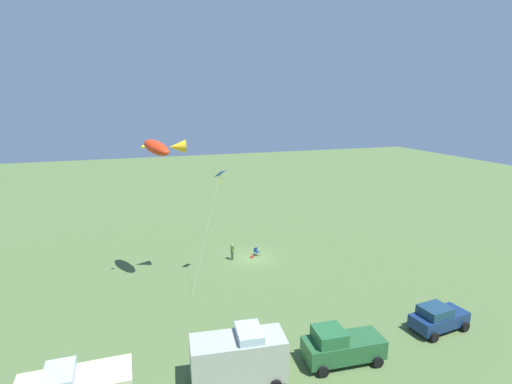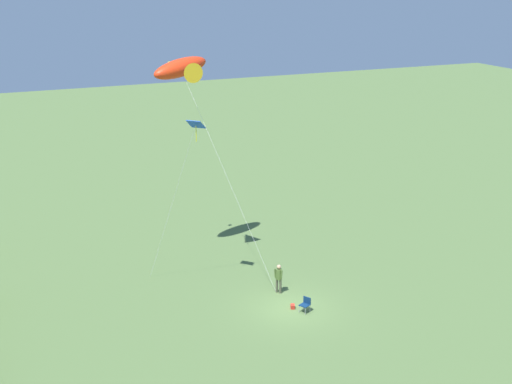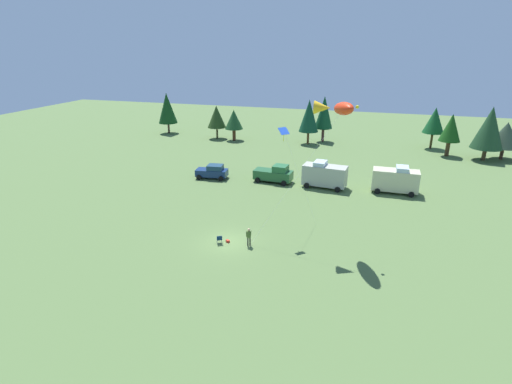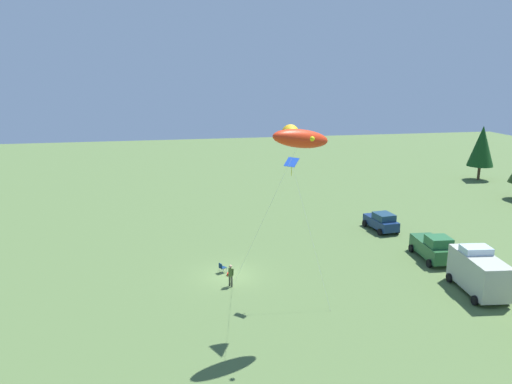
{
  "view_description": "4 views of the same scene",
  "coord_description": "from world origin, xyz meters",
  "px_view_note": "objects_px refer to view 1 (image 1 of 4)",
  "views": [
    {
      "loc": [
        11.96,
        36.86,
        15.99
      ],
      "look_at": [
        0.39,
        2.37,
        7.58
      ],
      "focal_mm": 28.0,
      "sensor_mm": 36.0,
      "label": 1
    },
    {
      "loc": [
        -31.57,
        15.87,
        17.86
      ],
      "look_at": [
        -0.31,
        2.27,
        7.08
      ],
      "focal_mm": 50.0,
      "sensor_mm": 36.0,
      "label": 2
    },
    {
      "loc": [
        11.8,
        -30.73,
        17.17
      ],
      "look_at": [
        1.88,
        2.76,
        4.12
      ],
      "focal_mm": 28.0,
      "sensor_mm": 36.0,
      "label": 3
    },
    {
      "loc": [
        36.79,
        -4.92,
        16.05
      ],
      "look_at": [
        1.5,
        1.87,
        7.14
      ],
      "focal_mm": 35.0,
      "sensor_mm": 36.0,
      "label": 4
    }
  ],
  "objects_px": {
    "folding_chair": "(256,251)",
    "backpack_on_grass": "(252,257)",
    "person_kite_flyer": "(232,250)",
    "car_navy_hatch": "(438,318)",
    "truck_green_flatbed": "(341,346)",
    "kite_large_fish": "(161,147)",
    "kite_diamond_blue": "(219,177)",
    "van_motorhome_grey": "(239,357)"
  },
  "relations": [
    {
      "from": "folding_chair",
      "to": "backpack_on_grass",
      "type": "xyz_separation_m",
      "value": [
        0.62,
        0.47,
        -0.38
      ]
    },
    {
      "from": "person_kite_flyer",
      "to": "car_navy_hatch",
      "type": "relative_size",
      "value": 0.4
    },
    {
      "from": "person_kite_flyer",
      "to": "truck_green_flatbed",
      "type": "relative_size",
      "value": 0.34
    },
    {
      "from": "folding_chair",
      "to": "kite_large_fish",
      "type": "xyz_separation_m",
      "value": [
        9.5,
        3.53,
        11.66
      ]
    },
    {
      "from": "truck_green_flatbed",
      "to": "kite_diamond_blue",
      "type": "xyz_separation_m",
      "value": [
        4.27,
        -13.8,
        8.38
      ]
    },
    {
      "from": "folding_chair",
      "to": "backpack_on_grass",
      "type": "relative_size",
      "value": 2.56
    },
    {
      "from": "car_navy_hatch",
      "to": "truck_green_flatbed",
      "type": "distance_m",
      "value": 8.41
    },
    {
      "from": "truck_green_flatbed",
      "to": "van_motorhome_grey",
      "type": "xyz_separation_m",
      "value": [
        6.54,
        -0.23,
        0.54
      ]
    },
    {
      "from": "backpack_on_grass",
      "to": "van_motorhome_grey",
      "type": "bearing_deg",
      "value": 69.68
    },
    {
      "from": "person_kite_flyer",
      "to": "car_navy_hatch",
      "type": "xyz_separation_m",
      "value": [
        -10.48,
        16.98,
        -0.07
      ]
    },
    {
      "from": "van_motorhome_grey",
      "to": "car_navy_hatch",
      "type": "bearing_deg",
      "value": 8.98
    },
    {
      "from": "backpack_on_grass",
      "to": "car_navy_hatch",
      "type": "height_order",
      "value": "car_navy_hatch"
    },
    {
      "from": "person_kite_flyer",
      "to": "van_motorhome_grey",
      "type": "distance_m",
      "value": 18.23
    },
    {
      "from": "person_kite_flyer",
      "to": "van_motorhome_grey",
      "type": "height_order",
      "value": "van_motorhome_grey"
    },
    {
      "from": "kite_large_fish",
      "to": "van_motorhome_grey",
      "type": "bearing_deg",
      "value": 99.32
    },
    {
      "from": "car_navy_hatch",
      "to": "kite_diamond_blue",
      "type": "relative_size",
      "value": 0.43
    },
    {
      "from": "car_navy_hatch",
      "to": "van_motorhome_grey",
      "type": "height_order",
      "value": "van_motorhome_grey"
    },
    {
      "from": "kite_large_fish",
      "to": "backpack_on_grass",
      "type": "bearing_deg",
      "value": -160.98
    },
    {
      "from": "person_kite_flyer",
      "to": "truck_green_flatbed",
      "type": "distance_m",
      "value": 18.03
    },
    {
      "from": "car_navy_hatch",
      "to": "kite_diamond_blue",
      "type": "xyz_separation_m",
      "value": [
        12.63,
        -12.87,
        8.53
      ]
    },
    {
      "from": "backpack_on_grass",
      "to": "kite_large_fish",
      "type": "bearing_deg",
      "value": 19.02
    },
    {
      "from": "backpack_on_grass",
      "to": "kite_large_fish",
      "type": "distance_m",
      "value": 15.26
    },
    {
      "from": "backpack_on_grass",
      "to": "kite_large_fish",
      "type": "relative_size",
      "value": 0.02
    },
    {
      "from": "folding_chair",
      "to": "car_navy_hatch",
      "type": "xyz_separation_m",
      "value": [
        -7.77,
        17.32,
        0.46
      ]
    },
    {
      "from": "kite_diamond_blue",
      "to": "truck_green_flatbed",
      "type": "bearing_deg",
      "value": 107.21
    },
    {
      "from": "person_kite_flyer",
      "to": "van_motorhome_grey",
      "type": "bearing_deg",
      "value": -53.37
    },
    {
      "from": "van_motorhome_grey",
      "to": "kite_large_fish",
      "type": "relative_size",
      "value": 0.43
    },
    {
      "from": "folding_chair",
      "to": "kite_diamond_blue",
      "type": "relative_size",
      "value": 0.08
    },
    {
      "from": "folding_chair",
      "to": "car_navy_hatch",
      "type": "bearing_deg",
      "value": -1.81
    },
    {
      "from": "folding_chair",
      "to": "car_navy_hatch",
      "type": "height_order",
      "value": "car_navy_hatch"
    },
    {
      "from": "backpack_on_grass",
      "to": "car_navy_hatch",
      "type": "xyz_separation_m",
      "value": [
        -8.4,
        16.85,
        0.84
      ]
    },
    {
      "from": "car_navy_hatch",
      "to": "kite_large_fish",
      "type": "height_order",
      "value": "kite_large_fish"
    },
    {
      "from": "person_kite_flyer",
      "to": "kite_diamond_blue",
      "type": "distance_m",
      "value": 9.65
    },
    {
      "from": "car_navy_hatch",
      "to": "kite_large_fish",
      "type": "bearing_deg",
      "value": -45.02
    },
    {
      "from": "car_navy_hatch",
      "to": "van_motorhome_grey",
      "type": "relative_size",
      "value": 0.78
    },
    {
      "from": "backpack_on_grass",
      "to": "car_navy_hatch",
      "type": "relative_size",
      "value": 0.07
    },
    {
      "from": "car_navy_hatch",
      "to": "backpack_on_grass",
      "type": "bearing_deg",
      "value": -69.94
    },
    {
      "from": "van_motorhome_grey",
      "to": "person_kite_flyer",
      "type": "bearing_deg",
      "value": 82.26
    },
    {
      "from": "folding_chair",
      "to": "kite_diamond_blue",
      "type": "distance_m",
      "value": 11.15
    },
    {
      "from": "kite_large_fish",
      "to": "kite_diamond_blue",
      "type": "bearing_deg",
      "value": 168.8
    },
    {
      "from": "kite_diamond_blue",
      "to": "folding_chair",
      "type": "bearing_deg",
      "value": -137.53
    },
    {
      "from": "truck_green_flatbed",
      "to": "van_motorhome_grey",
      "type": "distance_m",
      "value": 6.57
    }
  ]
}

